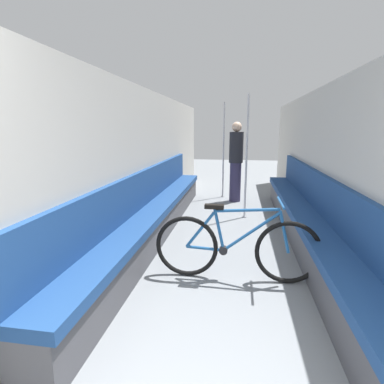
{
  "coord_description": "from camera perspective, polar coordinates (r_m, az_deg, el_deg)",
  "views": [
    {
      "loc": [
        0.14,
        -0.43,
        1.6
      ],
      "look_at": [
        -0.46,
        3.33,
        0.78
      ],
      "focal_mm": 28.0,
      "sensor_mm": 36.0,
      "label": 1
    }
  ],
  "objects": [
    {
      "name": "bicycle",
      "position": [
        3.25,
        8.37,
        -10.39
      ],
      "size": [
        1.75,
        0.46,
        0.88
      ],
      "rotation": [
        0.0,
        0.0,
        -0.15
      ],
      "color": "black",
      "rests_on": "ground"
    },
    {
      "name": "wall_right",
      "position": [
        4.24,
        25.21,
        4.06
      ],
      "size": [
        0.1,
        10.41,
        2.18
      ],
      "primitive_type": "cube",
      "color": "beige",
      "rests_on": "ground"
    },
    {
      "name": "bench_seat_row_right",
      "position": [
        4.46,
        21.01,
        -5.25
      ],
      "size": [
        0.42,
        5.7,
        1.0
      ],
      "color": "#4C4C51",
      "rests_on": "ground"
    },
    {
      "name": "grab_pole_near",
      "position": [
        6.98,
        6.02,
        7.55
      ],
      "size": [
        0.08,
        0.08,
        2.16
      ],
      "color": "gray",
      "rests_on": "ground"
    },
    {
      "name": "bench_seat_row_left",
      "position": [
        4.53,
        -7.11,
        -4.26
      ],
      "size": [
        0.42,
        5.7,
        1.0
      ],
      "color": "#4C4C51",
      "rests_on": "ground"
    },
    {
      "name": "passenger_standing",
      "position": [
        6.61,
        8.35,
        5.85
      ],
      "size": [
        0.3,
        0.3,
        1.73
      ],
      "rotation": [
        0.0,
        0.0,
        -0.65
      ],
      "color": "#332D4C",
      "rests_on": "ground"
    },
    {
      "name": "wall_left",
      "position": [
        4.32,
        -10.81,
        5.13
      ],
      "size": [
        0.1,
        10.41,
        2.18
      ],
      "primitive_type": "cube",
      "color": "beige",
      "rests_on": "ground"
    },
    {
      "name": "grab_pole_far",
      "position": [
        5.38,
        10.33,
        6.07
      ],
      "size": [
        0.08,
        0.08,
        2.16
      ],
      "color": "gray",
      "rests_on": "ground"
    }
  ]
}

